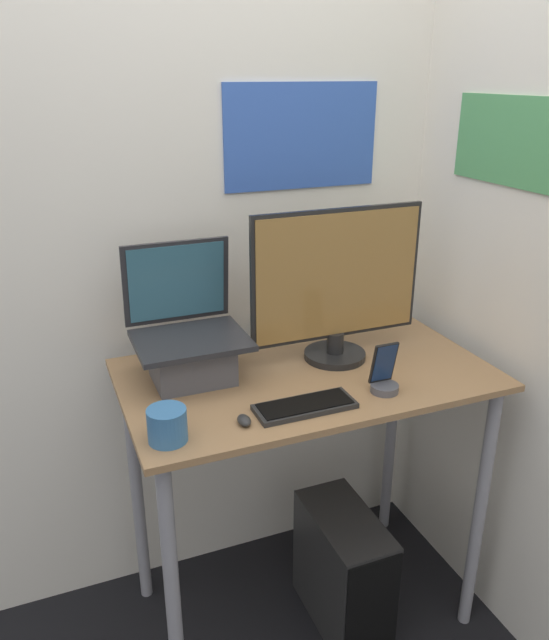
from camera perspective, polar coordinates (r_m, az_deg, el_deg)
The scene contains 9 objects.
wall_back at distance 2.07m, azimuth -1.50°, elevation 9.52°, with size 6.00×0.06×2.60m.
desk at distance 1.92m, azimuth 2.84°, elevation -8.65°, with size 1.08×0.62×0.91m.
laptop at distance 1.79m, azimuth -7.77°, elevation -2.35°, with size 0.31×0.28×0.38m.
monitor at distance 1.86m, azimuth 5.74°, elevation 2.91°, with size 0.54×0.19×0.47m.
keyboard at distance 1.66m, azimuth 2.80°, elevation -7.86°, with size 0.27×0.10×0.02m.
mouse at distance 1.59m, azimuth -2.80°, elevation -9.15°, with size 0.03×0.05×0.02m.
cell_phone at distance 1.75m, azimuth 9.99°, elevation -5.27°, with size 0.08×0.08×0.14m.
computer_tower at distance 2.23m, azimuth 6.29°, elevation -21.73°, with size 0.19×0.39×0.42m.
mug at distance 1.53m, azimuth -9.78°, elevation -9.44°, with size 0.10×0.10×0.08m.
Camera 1 is at (-0.71, -1.19, 1.74)m, focal length 35.00 mm.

